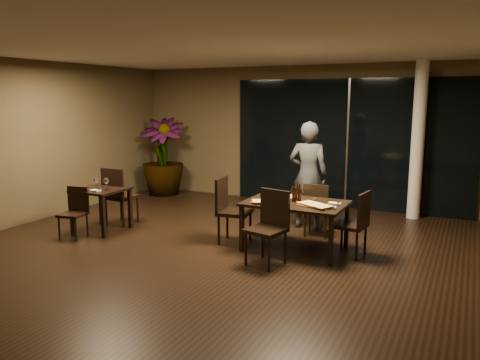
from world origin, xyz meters
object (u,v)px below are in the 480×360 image
chair_main_left (229,206)px  chair_main_right (355,221)px  chair_main_near (270,223)px  bottle_c (297,191)px  bottle_a (294,192)px  chair_side_far (118,193)px  bottle_b (299,193)px  chair_side_near (75,209)px  diner (308,176)px  main_table (295,207)px  chair_main_far (317,207)px  side_table (101,196)px  potted_plant (163,157)px

chair_main_left → chair_main_right: 1.99m
chair_main_near → bottle_c: 0.91m
bottle_a → chair_side_far: bearing=-178.3°
bottle_b → bottle_c: 0.16m
chair_main_right → chair_side_near: size_ratio=1.16×
diner → main_table: bearing=95.2°
chair_main_far → bottle_a: bottle_a is taller
chair_main_near → diner: (-0.10, 1.96, 0.37)m
chair_side_near → bottle_c: bottle_c is taller
chair_side_near → bottle_b: (3.59, 1.00, 0.42)m
chair_main_left → bottle_b: (1.14, 0.12, 0.30)m
chair_side_far → chair_main_far: bearing=-164.7°
side_table → chair_main_far: bearing=20.6°
chair_side_near → bottle_b: size_ratio=3.02×
bottle_b → chair_main_near: bearing=-104.0°
chair_side_far → chair_side_near: bearing=82.3°
side_table → chair_main_near: (3.28, -0.21, -0.04)m
chair_main_left → bottle_c: (1.05, 0.25, 0.30)m
chair_main_left → chair_side_far: chair_side_far is taller
chair_main_right → bottle_c: bottle_c is taller
chair_main_near → bottle_a: bottle_a is taller
chair_main_far → chair_side_far: chair_side_far is taller
main_table → chair_main_near: bearing=-99.5°
main_table → chair_main_near: size_ratio=1.44×
main_table → chair_side_near: (-3.53, -1.00, -0.21)m
side_table → chair_side_near: size_ratio=0.95×
chair_main_right → potted_plant: size_ratio=0.53×
chair_main_far → chair_side_far: size_ratio=0.86×
main_table → potted_plant: potted_plant is taller
chair_main_left → bottle_b: 1.18m
side_table → chair_main_left: bearing=9.4°
main_table → diner: (-0.22, 1.24, 0.28)m
chair_main_right → potted_plant: 5.76m
bottle_b → chair_side_far: bearing=-178.4°
chair_main_left → chair_main_right: chair_main_left is taller
side_table → chair_main_near: bearing=-3.7°
chair_main_near → chair_main_left: (-0.96, 0.60, 0.01)m
main_table → chair_side_far: (-3.39, -0.09, -0.08)m
chair_main_right → bottle_b: size_ratio=3.50×
chair_main_left → bottle_b: chair_main_left is taller
chair_main_far → chair_side_near: bearing=22.1°
main_table → chair_main_far: bearing=83.7°
chair_main_near → chair_main_far: bearing=94.3°
side_table → potted_plant: bearing=106.3°
main_table → bottle_b: bottle_b is taller
chair_side_far → potted_plant: potted_plant is taller
side_table → bottle_c: bottle_c is taller
main_table → bottle_a: (-0.03, 0.01, 0.22)m
chair_side_far → chair_side_near: (-0.13, -0.91, -0.12)m
bottle_c → bottle_a: bearing=-91.8°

